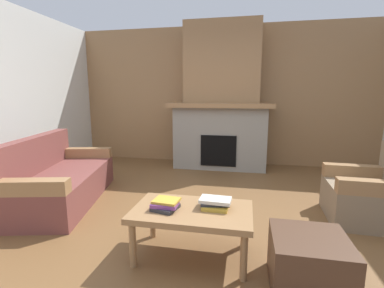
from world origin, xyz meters
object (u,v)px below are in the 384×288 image
object	(u,v)px
armchair	(370,195)
ottoman	(308,263)
fireplace	(221,106)
couch	(58,180)
coffee_table	(192,215)

from	to	relation	value
armchair	ottoman	bearing A→B (deg)	-124.52
fireplace	armchair	size ratio (longest dim) A/B	3.18
couch	coffee_table	world-z (taller)	couch
fireplace	coffee_table	xyz separation A→B (m)	(0.06, -3.11, -0.79)
couch	armchair	size ratio (longest dim) A/B	2.29
ottoman	fireplace	bearing A→B (deg)	105.88
coffee_table	couch	bearing A→B (deg)	155.88
fireplace	couch	world-z (taller)	fireplace
armchair	coffee_table	distance (m)	2.07
couch	coffee_table	xyz separation A→B (m)	(1.95, -0.87, 0.09)
couch	fireplace	bearing A→B (deg)	49.83
coffee_table	fireplace	bearing A→B (deg)	91.14
ottoman	couch	bearing A→B (deg)	158.59
armchair	ottoman	distance (m)	1.57
armchair	couch	bearing A→B (deg)	-177.23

